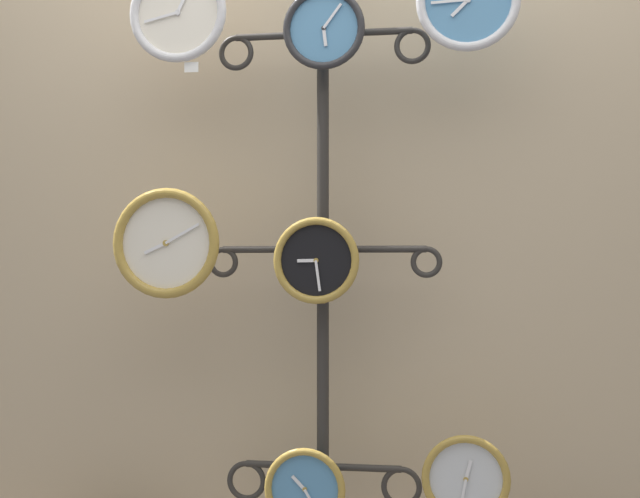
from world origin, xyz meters
The scene contains 10 objects.
shop_wall centered at (0.00, 0.57, 1.40)m, with size 4.40×0.04×2.80m.
display_stand centered at (0.00, 0.41, 0.73)m, with size 0.67×0.35×2.13m.
clock_top_left centered at (-0.39, 0.30, 1.87)m, with size 0.28×0.04×0.28m.
clock_top_center centered at (0.02, 0.33, 1.81)m, with size 0.23×0.04×0.23m.
clock_top_right centered at (0.41, 0.31, 1.87)m, with size 0.28×0.04×0.28m.
clock_middle_left centered at (-0.42, 0.30, 1.22)m, with size 0.31×0.04×0.31m.
clock_middle_center centered at (-0.01, 0.33, 1.17)m, with size 0.24×0.04×0.24m.
clock_bottom_center centered at (-0.03, 0.31, 0.55)m, with size 0.22×0.04×0.22m.
clock_bottom_right centered at (0.40, 0.30, 0.60)m, with size 0.23×0.04×0.23m.
price_tag_upper centered at (-0.36, 0.30, 1.71)m, with size 0.04×0.00×0.03m.
Camera 1 is at (0.40, -2.08, 1.16)m, focal length 50.00 mm.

